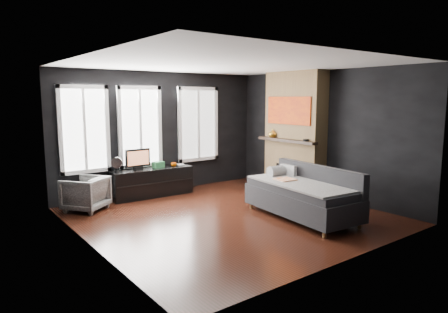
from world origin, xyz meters
TOP-DOWN VIEW (x-y plane):
  - floor at (0.00, 0.00)m, footprint 5.00×5.00m
  - ceiling at (0.00, 0.00)m, footprint 5.00×5.00m
  - wall_back at (0.00, 2.50)m, footprint 5.00×0.02m
  - wall_left at (-2.50, 0.00)m, footprint 0.02×5.00m
  - wall_right at (2.50, 0.00)m, footprint 0.02×5.00m
  - windows at (-0.45, 2.46)m, footprint 4.00×0.16m
  - fireplace at (2.30, 0.60)m, footprint 0.70×1.62m
  - sofa at (0.97, -0.84)m, footprint 1.27×2.24m
  - stripe_pillow at (1.27, -0.22)m, footprint 0.09×0.36m
  - armchair at (-1.95, 1.95)m, footprint 0.94×0.94m
  - media_console at (-0.43, 2.24)m, footprint 1.80×0.63m
  - monitor at (-0.72, 2.25)m, footprint 0.57×0.14m
  - desk_fan at (-1.20, 2.24)m, footprint 0.30×0.30m
  - mug at (0.08, 2.14)m, footprint 0.12×0.10m
  - book at (0.24, 2.25)m, footprint 0.15×0.07m
  - storage_box at (-0.26, 2.21)m, footprint 0.26×0.18m
  - mantel_vase at (2.05, 1.05)m, footprint 0.20×0.21m
  - mantel_clock at (2.05, 0.05)m, footprint 0.13×0.13m

SIDE VIEW (x-z plane):
  - floor at x=0.00m, z-range 0.00..0.00m
  - media_console at x=-0.43m, z-range 0.00..0.61m
  - armchair at x=-1.95m, z-range 0.00..0.71m
  - sofa at x=0.97m, z-range 0.00..0.92m
  - stripe_pillow at x=1.27m, z-range 0.49..0.85m
  - mug at x=0.08m, z-range 0.61..0.73m
  - storage_box at x=-0.26m, z-range 0.61..0.74m
  - book at x=0.24m, z-range 0.61..0.82m
  - desk_fan at x=-1.20m, z-range 0.61..0.93m
  - monitor at x=-0.72m, z-range 0.61..1.11m
  - mantel_clock at x=2.05m, z-range 1.23..1.27m
  - mantel_vase at x=2.05m, z-range 1.23..1.42m
  - wall_back at x=0.00m, z-range 0.00..2.70m
  - wall_left at x=-2.50m, z-range 0.00..2.70m
  - wall_right at x=2.50m, z-range 0.00..2.70m
  - fireplace at x=2.30m, z-range 0.00..2.70m
  - windows at x=-0.45m, z-range 1.50..3.26m
  - ceiling at x=0.00m, z-range 2.70..2.70m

